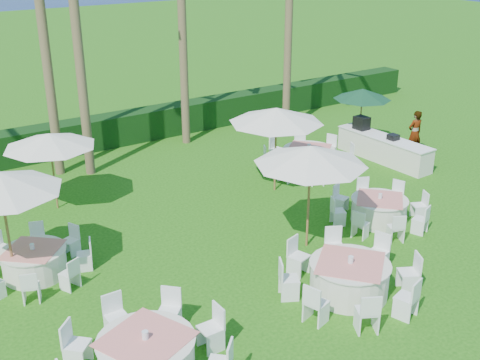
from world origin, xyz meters
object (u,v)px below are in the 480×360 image
object	(u,v)px
umbrella_b	(311,155)
umbrella_d	(276,115)
banquet_table_d	(34,261)
staff_person	(415,133)
banquet_table_a	(147,356)
banquet_table_f	(308,158)
umbrella_c	(49,140)
umbrella_green	(362,94)
buffet_table	(383,148)
banquet_table_b	(349,277)
banquet_table_c	(379,209)

from	to	relation	value
umbrella_b	umbrella_d	size ratio (longest dim) A/B	0.98
banquet_table_d	staff_person	distance (m)	14.53
banquet_table_a	banquet_table_d	xyz separation A→B (m)	(-0.68, 4.85, -0.06)
banquet_table_a	banquet_table_f	size ratio (longest dim) A/B	1.03
umbrella_c	umbrella_green	distance (m)	11.74
buffet_table	staff_person	distance (m)	1.49
banquet_table_f	umbrella_c	xyz separation A→B (m)	(-8.46, 1.84, 1.77)
banquet_table_d	banquet_table_f	world-z (taller)	banquet_table_f
umbrella_c	umbrella_d	distance (m)	6.89
umbrella_c	buffet_table	xyz separation A→B (m)	(11.35, -2.64, -1.70)
umbrella_green	banquet_table_d	bearing A→B (deg)	-169.68
banquet_table_b	banquet_table_c	world-z (taller)	banquet_table_b
banquet_table_d	umbrella_b	world-z (taller)	umbrella_b
banquet_table_a	umbrella_green	xyz separation A→B (m)	(12.74, 7.30, 1.70)
staff_person	banquet_table_c	bearing A→B (deg)	37.85
banquet_table_a	banquet_table_c	size ratio (longest dim) A/B	1.16
banquet_table_d	buffet_table	bearing A→B (deg)	3.90
umbrella_b	banquet_table_b	bearing A→B (deg)	-106.74
umbrella_c	umbrella_green	bearing A→B (deg)	-5.32
banquet_table_a	banquet_table_f	distance (m)	11.55
banquet_table_b	buffet_table	world-z (taller)	buffet_table
umbrella_green	staff_person	distance (m)	2.45
banquet_table_c	buffet_table	bearing A→B (deg)	42.34
staff_person	umbrella_b	bearing A→B (deg)	28.15
banquet_table_c	banquet_table_f	size ratio (longest dim) A/B	0.89
umbrella_b	umbrella_green	size ratio (longest dim) A/B	1.25
banquet_table_c	staff_person	bearing A→B (deg)	31.96
staff_person	umbrella_green	bearing A→B (deg)	-52.49
banquet_table_f	staff_person	distance (m)	4.46
banquet_table_d	banquet_table_f	size ratio (longest dim) A/B	0.86
banquet_table_a	buffet_table	world-z (taller)	buffet_table
banquet_table_a	banquet_table_b	world-z (taller)	banquet_table_b
banquet_table_d	umbrella_c	xyz separation A→B (m)	(1.73, 3.53, 1.82)
banquet_table_c	umbrella_b	bearing A→B (deg)	179.12
banquet_table_c	umbrella_d	size ratio (longest dim) A/B	0.94
staff_person	banquet_table_b	bearing A→B (deg)	38.75
umbrella_green	buffet_table	size ratio (longest dim) A/B	0.59
umbrella_d	staff_person	bearing A→B (deg)	-2.13
banquet_table_c	umbrella_c	distance (m)	9.86
banquet_table_b	buffet_table	distance (m)	9.35
banquet_table_b	buffet_table	size ratio (longest dim) A/B	0.82
banquet_table_c	umbrella_d	distance (m)	4.30
banquet_table_a	banquet_table_b	bearing A→B (deg)	-1.26
umbrella_c	umbrella_green	xyz separation A→B (m)	(11.69, -1.09, -0.05)
banquet_table_f	banquet_table_b	bearing A→B (deg)	-123.44
staff_person	banquet_table_d	bearing A→B (deg)	8.51
umbrella_d	banquet_table_a	bearing A→B (deg)	-142.19
banquet_table_c	buffet_table	xyz separation A→B (m)	(3.89, 3.55, 0.11)
banquet_table_b	banquet_table_d	size ratio (longest dim) A/B	1.20
umbrella_c	banquet_table_d	bearing A→B (deg)	-116.09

